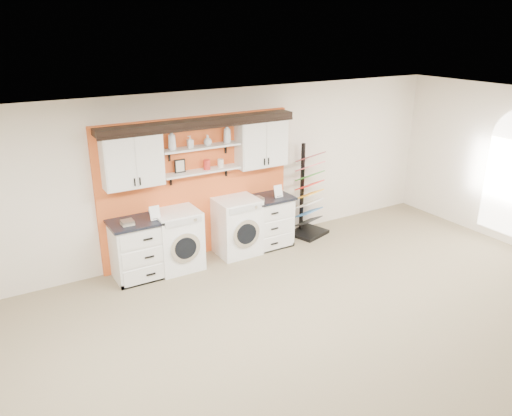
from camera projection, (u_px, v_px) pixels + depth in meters
floor at (349, 384)px, 5.59m from camera, size 10.00×10.00×0.00m
ceiling at (369, 138)px, 4.61m from camera, size 10.00×10.00×0.00m
wall_back at (197, 176)px, 8.33m from camera, size 10.00×0.00×10.00m
accent_panel at (198, 188)px, 8.37m from camera, size 3.40×0.07×2.40m
upper_cabinet_left at (132, 159)px, 7.46m from camera, size 0.90×0.35×0.84m
upper_cabinet_right at (261, 142)px, 8.53m from camera, size 0.90×0.35×0.84m
shelf_lower at (202, 171)px, 8.12m from camera, size 1.32×0.28×0.03m
shelf_upper at (201, 147)px, 7.98m from camera, size 1.32×0.28×0.03m
crown_molding at (199, 122)px, 7.85m from camera, size 3.30×0.41×0.13m
picture_frame at (180, 166)px, 7.95m from camera, size 0.18×0.02×0.22m
canister_red at (207, 165)px, 8.14m from camera, size 0.11×0.11×0.16m
canister_cream at (221, 163)px, 8.26m from camera, size 0.10×0.10×0.14m
base_cabinet_left at (143, 248)px, 7.82m from camera, size 0.98×0.66×0.96m
base_cabinet_right at (265, 222)px, 8.91m from camera, size 0.95×0.66×0.93m
washer at (177, 240)px, 8.09m from camera, size 0.71×0.71×0.99m
dryer at (237, 226)px, 8.61m from camera, size 0.71×0.71×1.00m
sample_rack at (308, 207)px, 9.37m from camera, size 0.77×0.70×1.75m
soap_bottle_a at (172, 140)px, 7.69m from camera, size 0.14×0.14×0.33m
soap_bottle_b at (190, 142)px, 7.86m from camera, size 0.09×0.09×0.19m
soap_bottle_c at (208, 140)px, 8.01m from camera, size 0.18×0.18×0.17m
soap_bottle_d at (227, 133)px, 8.15m from camera, size 0.17×0.17×0.32m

